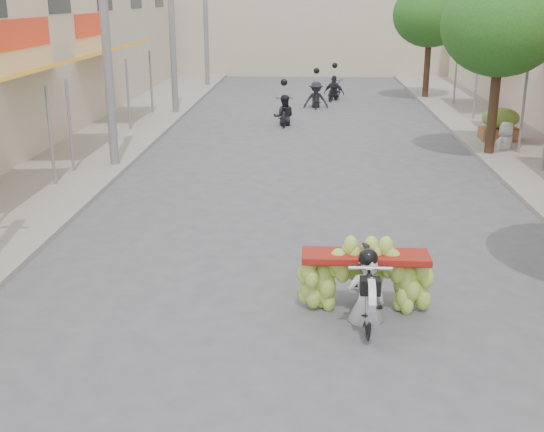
{
  "coord_description": "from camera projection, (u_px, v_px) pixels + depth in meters",
  "views": [
    {
      "loc": [
        -0.0,
        -6.31,
        4.57
      ],
      "look_at": [
        -0.59,
        4.44,
        1.1
      ],
      "focal_mm": 45.0,
      "sensor_mm": 36.0,
      "label": 1
    }
  ],
  "objects": [
    {
      "name": "bg_motorbike_a",
      "position": [
        284.0,
        105.0,
        25.21
      ],
      "size": [
        0.8,
        1.72,
        1.95
      ],
      "color": "black",
      "rests_on": "ground"
    },
    {
      "name": "utility_pole_back",
      "position": [
        205.0,
        8.0,
        34.95
      ],
      "size": [
        0.6,
        0.24,
        8.0
      ],
      "color": "slate",
      "rests_on": "ground"
    },
    {
      "name": "sidewalk_right",
      "position": [
        533.0,
        148.0,
        21.27
      ],
      "size": [
        4.0,
        60.0,
        0.12
      ],
      "primitive_type": "cube",
      "color": "gray",
      "rests_on": "ground"
    },
    {
      "name": "bg_motorbike_c",
      "position": [
        334.0,
        83.0,
        31.32
      ],
      "size": [
        1.09,
        1.72,
        1.95
      ],
      "color": "black",
      "rests_on": "ground"
    },
    {
      "name": "produce_crate_far",
      "position": [
        500.0,
        122.0,
        22.06
      ],
      "size": [
        1.2,
        0.88,
        1.16
      ],
      "color": "brown",
      "rests_on": "ground"
    },
    {
      "name": "street_tree_far",
      "position": [
        431.0,
        15.0,
        30.66
      ],
      "size": [
        3.4,
        3.4,
        5.25
      ],
      "color": "#3A2719",
      "rests_on": "ground"
    },
    {
      "name": "utility_pole_far",
      "position": [
        171.0,
        11.0,
        26.39
      ],
      "size": [
        0.6,
        0.24,
        8.0
      ],
      "color": "slate",
      "rests_on": "ground"
    },
    {
      "name": "banana_motorbike",
      "position": [
        366.0,
        276.0,
        9.99
      ],
      "size": [
        2.2,
        1.92,
        1.92
      ],
      "color": "black",
      "rests_on": "ground"
    },
    {
      "name": "pedestrian",
      "position": [
        507.0,
        122.0,
        20.75
      ],
      "size": [
        0.91,
        0.9,
        1.63
      ],
      "rotation": [
        0.0,
        0.0,
        3.91
      ],
      "color": "silver",
      "rests_on": "ground"
    },
    {
      "name": "far_building",
      "position": [
        311.0,
        15.0,
        42.43
      ],
      "size": [
        20.0,
        6.0,
        7.0
      ],
      "primitive_type": "cube",
      "color": "#C2B299",
      "rests_on": "ground"
    },
    {
      "name": "street_tree_mid",
      "position": [
        501.0,
        26.0,
        19.26
      ],
      "size": [
        3.4,
        3.4,
        5.25
      ],
      "color": "#3A2719",
      "rests_on": "ground"
    },
    {
      "name": "utility_pole_mid",
      "position": [
        104.0,
        18.0,
        17.84
      ],
      "size": [
        0.6,
        0.24,
        8.0
      ],
      "color": "slate",
      "rests_on": "ground"
    },
    {
      "name": "bg_motorbike_b",
      "position": [
        316.0,
        88.0,
        29.09
      ],
      "size": [
        1.06,
        1.74,
        1.95
      ],
      "color": "black",
      "rests_on": "ground"
    },
    {
      "name": "sidewalk_left",
      "position": [
        92.0,
        143.0,
        21.99
      ],
      "size": [
        4.0,
        60.0,
        0.12
      ],
      "primitive_type": "cube",
      "color": "gray",
      "rests_on": "ground"
    }
  ]
}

